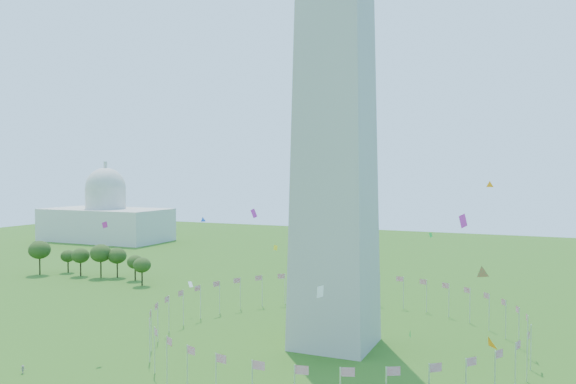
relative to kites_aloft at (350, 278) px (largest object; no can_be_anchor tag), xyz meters
The scene contains 4 objects.
flag_ring 30.56m from the kites_aloft, 114.32° to the left, with size 80.24×80.24×9.00m.
capitol_building 245.29m from the kites_aloft, 141.09° to the left, with size 70.00×35.00×46.00m, color beige, non-canonical shape.
kites_aloft is the anchor object (origin of this frame).
tree_line_west 136.28m from the kites_aloft, 151.55° to the left, with size 55.41×15.19×12.49m.
Camera 1 is at (39.88, -67.27, 38.37)m, focal length 35.00 mm.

